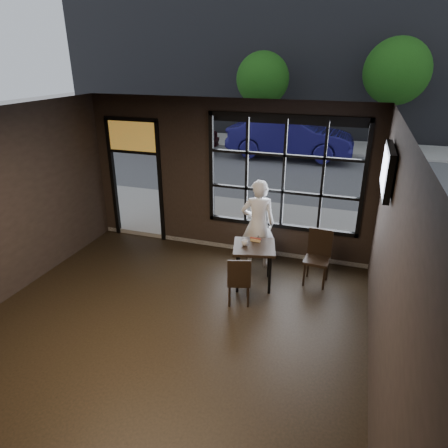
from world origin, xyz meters
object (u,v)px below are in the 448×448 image
(man, at_px, (258,224))
(navy_car, at_px, (290,137))
(chair_near, at_px, (239,279))
(cafe_table, at_px, (254,265))

(man, relative_size, navy_car, 0.36)
(chair_near, height_order, man, man)
(cafe_table, height_order, man, man)
(cafe_table, xyz_separation_m, chair_near, (-0.10, -0.64, 0.05))
(cafe_table, xyz_separation_m, navy_car, (-1.07, 9.96, 0.52))
(man, bearing_deg, navy_car, -101.41)
(man, height_order, navy_car, man)
(chair_near, distance_m, man, 1.44)
(chair_near, relative_size, man, 0.50)
(cafe_table, height_order, navy_car, navy_car)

